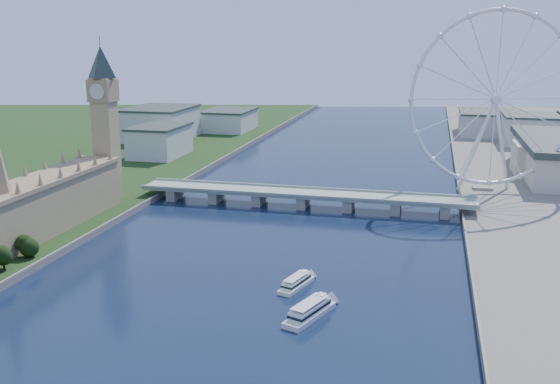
% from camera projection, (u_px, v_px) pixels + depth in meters
% --- Properties ---
extents(parliament_range, '(24.00, 200.00, 70.00)m').
position_uv_depth(parliament_range, '(2.00, 221.00, 312.67)').
color(parliament_range, tan).
rests_on(parliament_range, ground).
extents(big_ben, '(20.02, 20.02, 110.00)m').
position_uv_depth(big_ben, '(104.00, 104.00, 402.91)').
color(big_ben, tan).
rests_on(big_ben, ground).
extents(westminster_bridge, '(220.00, 22.00, 9.50)m').
position_uv_depth(westminster_bridge, '(304.00, 197.00, 408.70)').
color(westminster_bridge, gray).
rests_on(westminster_bridge, ground).
extents(london_eye, '(113.60, 39.12, 124.30)m').
position_uv_depth(london_eye, '(496.00, 100.00, 418.39)').
color(london_eye, silver).
rests_on(london_eye, ground).
extents(county_hall, '(54.00, 144.00, 35.00)m').
position_uv_depth(county_hall, '(553.00, 178.00, 492.68)').
color(county_hall, beige).
rests_on(county_hall, ground).
extents(city_skyline, '(505.00, 280.00, 32.00)m').
position_uv_depth(city_skyline, '(392.00, 128.00, 642.43)').
color(city_skyline, beige).
rests_on(city_skyline, ground).
extents(tour_boat_near, '(13.97, 27.03, 5.76)m').
position_uv_depth(tour_boat_near, '(296.00, 287.00, 277.50)').
color(tour_boat_near, white).
rests_on(tour_boat_near, ground).
extents(tour_boat_far, '(18.75, 32.56, 7.03)m').
position_uv_depth(tour_boat_far, '(310.00, 317.00, 247.72)').
color(tour_boat_far, silver).
rests_on(tour_boat_far, ground).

